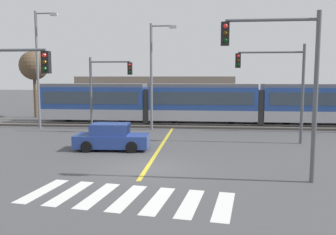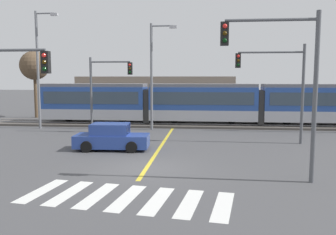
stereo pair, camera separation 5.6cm
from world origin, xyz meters
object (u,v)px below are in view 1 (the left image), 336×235
(light_rail_tram, at_px, (203,102))
(traffic_light_far_left, at_px, (105,83))
(sedan_crossing, at_px, (112,138))
(traffic_light_mid_right, at_px, (280,78))
(street_lamp_centre, at_px, (154,70))
(traffic_light_near_right, at_px, (285,70))
(bare_tree_far_west, at_px, (34,66))
(street_lamp_west, at_px, (39,64))

(light_rail_tram, height_order, traffic_light_far_left, traffic_light_far_left)
(sedan_crossing, height_order, traffic_light_far_left, traffic_light_far_left)
(traffic_light_mid_right, xyz_separation_m, street_lamp_centre, (-8.62, 4.91, 0.62))
(traffic_light_near_right, relative_size, traffic_light_mid_right, 1.08)
(light_rail_tram, xyz_separation_m, bare_tree_far_west, (-17.26, 4.53, 3.28))
(street_lamp_centre, bearing_deg, traffic_light_near_right, -62.31)
(light_rail_tram, relative_size, traffic_light_mid_right, 4.53)
(light_rail_tram, distance_m, sedan_crossing, 12.06)
(traffic_light_near_right, relative_size, street_lamp_centre, 0.80)
(light_rail_tram, relative_size, street_lamp_west, 2.99)
(traffic_light_near_right, distance_m, street_lamp_west, 21.07)
(street_lamp_west, bearing_deg, sedan_crossing, -44.52)
(traffic_light_mid_right, relative_size, street_lamp_west, 0.66)
(traffic_light_far_left, bearing_deg, street_lamp_centre, 26.83)
(traffic_light_mid_right, relative_size, street_lamp_centre, 0.75)
(sedan_crossing, relative_size, traffic_light_far_left, 0.76)
(traffic_light_mid_right, bearing_deg, sedan_crossing, -162.61)
(traffic_light_mid_right, height_order, bare_tree_far_west, bare_tree_far_west)
(sedan_crossing, relative_size, street_lamp_centre, 0.52)
(traffic_light_mid_right, distance_m, street_lamp_centre, 9.94)
(sedan_crossing, height_order, traffic_light_near_right, traffic_light_near_right)
(traffic_light_mid_right, bearing_deg, traffic_light_far_left, 165.19)
(sedan_crossing, distance_m, traffic_light_mid_right, 10.92)
(sedan_crossing, distance_m, street_lamp_centre, 9.05)
(traffic_light_near_right, bearing_deg, street_lamp_west, 140.83)
(street_lamp_west, xyz_separation_m, bare_tree_far_west, (-4.20, 7.55, 0.08))
(traffic_light_near_right, xyz_separation_m, street_lamp_centre, (-7.08, 13.49, 0.30))
(sedan_crossing, xyz_separation_m, traffic_light_far_left, (-2.12, 6.29, 3.05))
(traffic_light_near_right, height_order, traffic_light_far_left, traffic_light_near_right)
(street_lamp_centre, bearing_deg, sedan_crossing, -99.14)
(traffic_light_far_left, bearing_deg, traffic_light_near_right, -48.26)
(street_lamp_centre, xyz_separation_m, bare_tree_far_west, (-13.45, 7.36, 0.61))
(sedan_crossing, bearing_deg, traffic_light_mid_right, 17.39)
(street_lamp_west, relative_size, bare_tree_far_west, 1.37)
(light_rail_tram, height_order, street_lamp_west, street_lamp_west)
(traffic_light_near_right, bearing_deg, bare_tree_far_west, 134.56)
(sedan_crossing, height_order, street_lamp_west, street_lamp_west)
(traffic_light_near_right, distance_m, traffic_light_mid_right, 8.72)
(traffic_light_far_left, distance_m, bare_tree_far_west, 13.62)
(sedan_crossing, distance_m, bare_tree_far_west, 20.13)
(light_rail_tram, relative_size, traffic_light_far_left, 4.97)
(traffic_light_mid_right, height_order, street_lamp_west, street_lamp_west)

